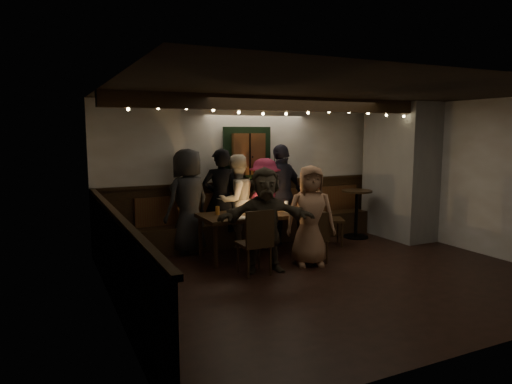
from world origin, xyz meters
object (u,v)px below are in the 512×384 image
high_top (357,208)px  person_f (265,220)px  person_b (221,199)px  chair_end (325,214)px  person_c (236,201)px  person_d (265,202)px  person_e (282,194)px  person_a (188,201)px  chair_near_left (257,239)px  person_g (310,216)px  dining_table (261,216)px  chair_near_right (316,235)px

high_top → person_f: (-2.59, -1.17, 0.19)m
person_b → chair_end: bearing=-178.4°
person_c → person_d: 0.55m
person_e → person_c: bearing=-27.6°
person_a → person_d: size_ratio=1.13×
person_c → person_b: bearing=-14.5°
chair_near_left → person_a: bearing=106.7°
person_f → person_c: bearing=98.8°
person_f → person_g: bearing=15.6°
dining_table → person_d: size_ratio=1.29×
person_g → chair_near_left: bearing=-152.1°
dining_table → person_b: bearing=118.9°
person_a → person_f: person_a is taller
high_top → person_b: size_ratio=0.53×
person_c → chair_near_right: bearing=96.6°
dining_table → person_g: bearing=-60.9°
chair_near_left → chair_near_right: chair_near_left is taller
dining_table → person_a: (-1.03, 0.72, 0.22)m
chair_near_left → chair_near_right: (1.10, 0.14, -0.08)m
person_f → dining_table: bearing=83.6°
high_top → person_b: 2.72m
person_b → person_g: person_b is taller
chair_end → person_b: size_ratio=0.57×
dining_table → person_c: (-0.13, 0.77, 0.16)m
chair_near_right → chair_end: (0.79, 0.94, 0.10)m
chair_near_left → high_top: 3.08m
high_top → person_e: bearing=167.9°
chair_end → person_g: bearing=-134.1°
chair_near_left → chair_end: size_ratio=0.95×
chair_end → person_e: bearing=137.1°
chair_near_left → chair_near_right: bearing=7.1°
chair_near_left → person_a: (-0.50, 1.66, 0.35)m
person_b → chair_near_left: bearing=106.8°
person_c → person_g: bearing=92.8°
person_d → person_e: (0.36, -0.00, 0.13)m
chair_near_right → person_a: 2.25m
person_g → chair_near_right: bearing=23.3°
person_a → person_e: size_ratio=0.97×
person_a → high_top: bearing=151.2°
person_d → person_c: bearing=-15.5°
chair_near_left → person_g: bearing=7.6°
high_top → person_d: bearing=170.1°
person_c → person_f: (-0.20, -1.57, -0.05)m
person_g → person_e: bearing=98.1°
chair_near_left → person_a: person_a is taller
person_c → person_a: bearing=-14.2°
chair_end → person_d: size_ratio=0.64×
dining_table → person_b: person_b is taller
person_b → person_g: bearing=139.8°
high_top → person_c: person_c is taller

